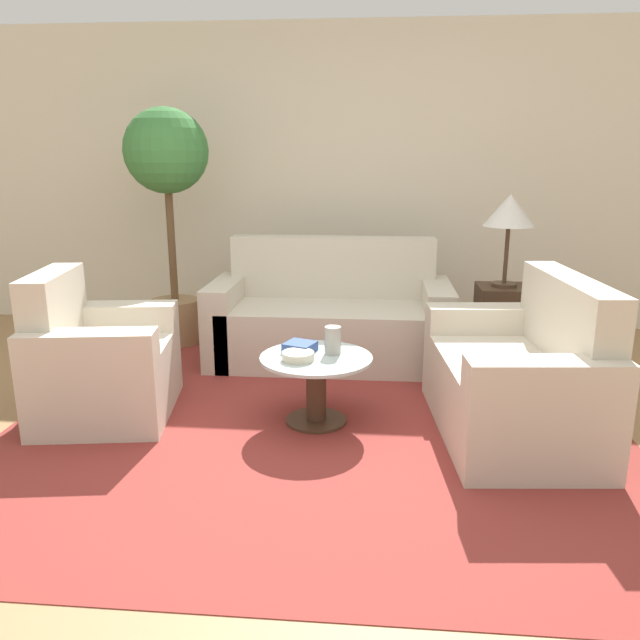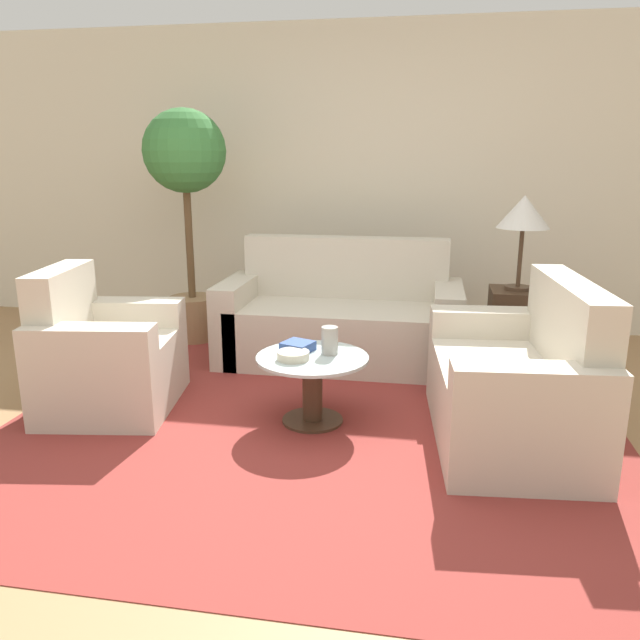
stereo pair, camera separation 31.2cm
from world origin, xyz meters
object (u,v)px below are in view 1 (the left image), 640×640
Objects in this scene: sofa_main at (331,321)px; vase at (333,340)px; coffee_table at (316,380)px; potted_plant at (168,182)px; bowl at (298,356)px; table_lamp at (509,213)px; loveseat at (522,383)px; book_stack at (300,347)px; armchair at (97,367)px.

vase is (0.09, -1.13, 0.19)m from sofa_main.
potted_plant reaches higher than coffee_table.
sofa_main is at bearing 85.86° from bowl.
table_lamp reaches higher than vase.
book_stack is at bearing -100.23° from loveseat.
loveseat is at bearing -32.06° from potted_plant.
book_stack is (-1.35, -1.06, -0.69)m from table_lamp.
table_lamp is at bearing 43.05° from vase.
bowl is 0.16m from book_stack.
table_lamp reaches higher than sofa_main.
vase is 0.23m from bowl.
book_stack is at bearing -95.14° from sofa_main.
vase reaches higher than bowl.
bowl is at bearing -92.98° from loveseat.
armchair is 2.45m from loveseat.
book_stack is (1.20, 0.07, 0.14)m from armchair.
sofa_main is 1.67m from potted_plant.
potted_plant is 9.03× the size of book_stack.
armchair is 5.84× the size of vase.
table_lamp is 2.58m from potted_plant.
armchair is 1.22m from bowl.
sofa_main is at bearing -13.78° from potted_plant.
sofa_main is 1.27m from bowl.
sofa_main is at bearing 177.95° from table_lamp.
table_lamp is at bearing -2.05° from sofa_main.
loveseat is at bearing 2.02° from bowl.
loveseat is at bearing -94.98° from table_lamp.
potted_plant is at bearing 151.23° from book_stack.
bowl is (-1.24, -0.04, 0.13)m from loveseat.
loveseat reaches higher than book_stack.
armchair is 2.91m from table_lamp.
loveseat is at bearing -1.58° from coffee_table.
vase is at bearing 13.51° from book_stack.
coffee_table is 0.21m from book_stack.
sofa_main is 1.34× the size of loveseat.
vase reaches higher than book_stack.
potted_plant reaches higher than book_stack.
armchair reaches higher than book_stack.
coffee_table is at bearing -99.01° from armchair.
potted_plant is at bearing 133.97° from vase.
loveseat is 2.02× the size of table_lamp.
book_stack reaches higher than bowl.
table_lamp reaches higher than armchair.
coffee_table is 3.11× the size of book_stack.
table_lamp is at bearing 42.14° from bowl.
potted_plant reaches higher than vase.
coffee_table is 3.98× the size of vase.
coffee_table is 2.24m from potted_plant.
loveseat is 3.06m from potted_plant.
bowl is (-0.09, -1.26, 0.13)m from sofa_main.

